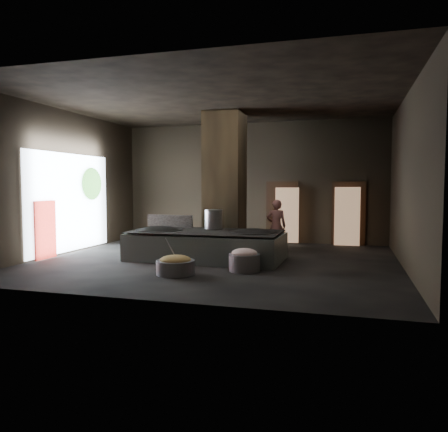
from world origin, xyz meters
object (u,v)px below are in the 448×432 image
(cook, at_px, (276,226))
(meat_basin, at_px, (244,263))
(hearth_platform, at_px, (206,246))
(stock_pot, at_px, (213,219))
(wok_left, at_px, (159,232))
(wok_right, at_px, (252,235))
(veg_basin, at_px, (175,267))

(cook, height_order, meat_basin, cook)
(hearth_platform, distance_m, cook, 2.58)
(stock_pot, xyz_separation_m, meat_basin, (1.41, -1.91, -0.92))
(hearth_platform, xyz_separation_m, meat_basin, (1.46, -1.36, -0.17))
(hearth_platform, relative_size, meat_basin, 5.60)
(wok_left, bearing_deg, stock_pot, 21.80)
(wok_right, relative_size, stock_pot, 2.25)
(hearth_platform, xyz_separation_m, veg_basin, (-0.05, -2.21, -0.21))
(wok_right, bearing_deg, stock_pot, 158.96)
(stock_pot, relative_size, veg_basin, 0.62)
(wok_right, bearing_deg, veg_basin, -121.72)
(cook, relative_size, meat_basin, 2.17)
(wok_right, height_order, cook, cook)
(stock_pot, xyz_separation_m, veg_basin, (-0.10, -2.76, -0.96))
(wok_left, height_order, veg_basin, wok_left)
(cook, distance_m, meat_basin, 3.29)
(meat_basin, bearing_deg, wok_right, 94.49)
(hearth_platform, distance_m, wok_left, 1.50)
(stock_pot, bearing_deg, wok_left, -158.20)
(wok_left, distance_m, stock_pot, 1.66)
(veg_basin, relative_size, meat_basin, 1.18)
(wok_right, relative_size, cook, 0.76)
(wok_right, height_order, meat_basin, wok_right)
(wok_left, distance_m, veg_basin, 2.64)
(hearth_platform, height_order, wok_left, wok_left)
(cook, xyz_separation_m, veg_basin, (-1.78, -4.06, -0.68))
(wok_right, xyz_separation_m, meat_basin, (0.11, -1.41, -0.54))
(stock_pot, height_order, meat_basin, stock_pot)
(hearth_platform, distance_m, stock_pot, 0.93)
(cook, height_order, veg_basin, cook)
(stock_pot, bearing_deg, meat_basin, -53.52)
(veg_basin, bearing_deg, cook, 66.32)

